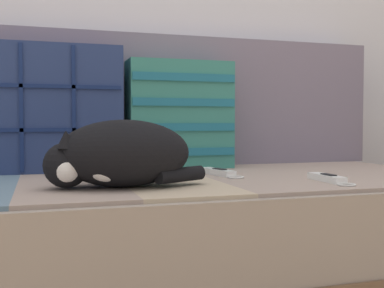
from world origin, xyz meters
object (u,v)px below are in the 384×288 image
game_remote_near (328,178)px  game_remote_far (219,172)px  throw_pillow_quilted (48,109)px  throw_pillow_striped (180,115)px  couch (158,238)px  sleeping_cat (118,155)px

game_remote_near → game_remote_far: 0.33m
throw_pillow_quilted → throw_pillow_striped: bearing=-0.1°
game_remote_far → couch: bearing=174.0°
couch → throw_pillow_quilted: 0.56m
throw_pillow_quilted → sleeping_cat: bearing=-70.4°
couch → throw_pillow_striped: 0.47m
game_remote_near → game_remote_far: bearing=133.2°
couch → game_remote_near: size_ratio=9.88×
sleeping_cat → game_remote_near: (0.57, -0.06, -0.07)m
sleeping_cat → game_remote_near: sleeping_cat is taller
throw_pillow_striped → couch: bearing=-119.8°
throw_pillow_striped → sleeping_cat: bearing=-123.0°
couch → game_remote_near: game_remote_near is taller
throw_pillow_striped → game_remote_near: bearing=-60.9°
sleeping_cat → couch: bearing=53.5°
throw_pillow_quilted → sleeping_cat: 0.49m
sleeping_cat → game_remote_near: 0.58m
throw_pillow_striped → sleeping_cat: throw_pillow_striped is taller
throw_pillow_quilted → throw_pillow_striped: 0.45m
game_remote_far → game_remote_near: bearing=-46.8°
throw_pillow_quilted → throw_pillow_striped: size_ratio=1.26×
throw_pillow_quilted → throw_pillow_striped: (0.45, -0.00, -0.02)m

